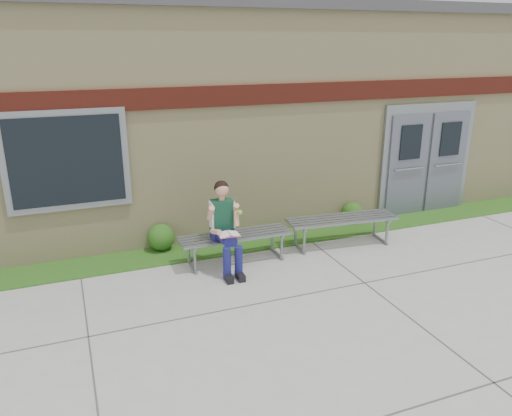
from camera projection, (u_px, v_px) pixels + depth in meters
name	position (u px, v px, depth m)	size (l,w,h in m)	color
ground	(322.00, 311.00, 6.77)	(80.00, 80.00, 0.00)	#9E9E99
grass_strip	(253.00, 242.00, 9.06)	(16.00, 0.80, 0.02)	#154E15
school_building	(200.00, 105.00, 11.39)	(16.20, 6.22, 4.20)	beige
bench_left	(235.00, 241.00, 8.18)	(1.85, 0.52, 0.48)	gray
bench_right	(342.00, 224.00, 8.86)	(2.01, 0.75, 0.51)	gray
girl	(225.00, 225.00, 7.79)	(0.51, 0.86, 1.43)	navy
shrub_mid	(161.00, 237.00, 8.65)	(0.47, 0.47, 0.47)	#154E15
shrub_east	(352.00, 212.00, 9.98)	(0.41, 0.41, 0.41)	#154E15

